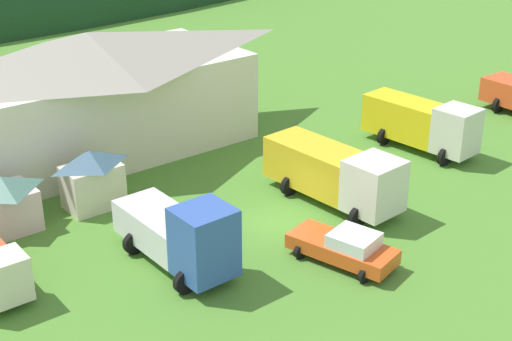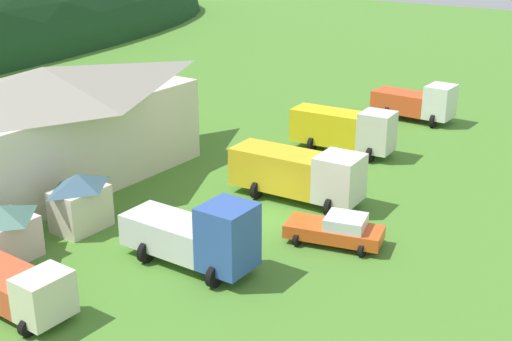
% 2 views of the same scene
% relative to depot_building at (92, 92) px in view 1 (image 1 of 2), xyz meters
% --- Properties ---
extents(ground_plane, '(200.00, 200.00, 0.00)m').
position_rel_depot_building_xyz_m(ground_plane, '(2.76, -14.22, -3.86)').
color(ground_plane, '#4C842D').
extents(depot_building, '(20.16, 9.40, 7.49)m').
position_rel_depot_building_xyz_m(depot_building, '(0.00, 0.00, 0.00)').
color(depot_building, silver).
rests_on(depot_building, ground).
extents(play_shed_cream, '(3.12, 2.22, 3.20)m').
position_rel_depot_building_xyz_m(play_shed_cream, '(-3.68, -6.79, -2.21)').
color(play_shed_cream, beige).
rests_on(play_shed_cream, ground).
extents(play_shed_pink, '(3.08, 2.72, 2.89)m').
position_rel_depot_building_xyz_m(play_shed_pink, '(-8.22, -6.35, -2.37)').
color(play_shed_pink, beige).
rests_on(play_shed_pink, ground).
extents(box_truck_blue, '(3.22, 7.07, 3.68)m').
position_rel_depot_building_xyz_m(box_truck_blue, '(-3.37, -14.83, -2.13)').
color(box_truck_blue, '#3356AD').
rests_on(box_truck_blue, ground).
extents(heavy_rig_striped, '(3.64, 8.20, 3.27)m').
position_rel_depot_building_xyz_m(heavy_rig_striped, '(6.59, -14.38, -2.09)').
color(heavy_rig_striped, silver).
rests_on(heavy_rig_striped, ground).
extents(flatbed_truck_yellow, '(3.39, 7.57, 3.33)m').
position_rel_depot_building_xyz_m(flatbed_truck_yellow, '(15.93, -12.41, -2.06)').
color(flatbed_truck_yellow, silver).
rests_on(flatbed_truck_yellow, ground).
extents(service_pickup_orange, '(3.21, 5.34, 1.66)m').
position_rel_depot_building_xyz_m(service_pickup_orange, '(2.67, -19.06, -3.03)').
color(service_pickup_orange, '#E1531C').
rests_on(service_pickup_orange, ground).
extents(traffic_cone_near_pickup, '(0.36, 0.36, 0.62)m').
position_rel_depot_building_xyz_m(traffic_cone_near_pickup, '(7.75, -12.06, -3.86)').
color(traffic_cone_near_pickup, orange).
rests_on(traffic_cone_near_pickup, ground).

